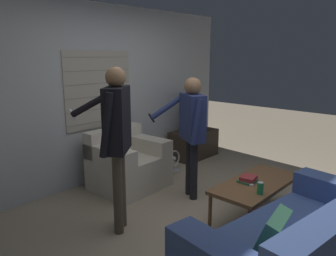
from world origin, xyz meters
TOP-DOWN VIEW (x-y plane):
  - ground_plane at (0.00, 0.00)m, footprint 16.00×16.00m
  - wall_back at (-0.00, 2.03)m, footprint 5.20×0.08m
  - couch_blue at (-0.49, -1.16)m, footprint 2.01×1.18m
  - armchair_beige at (-0.02, 1.48)m, footprint 0.98×0.86m
  - coffee_table at (0.35, -0.31)m, footprint 1.19×0.54m
  - tv_stand at (1.71, 1.67)m, footprint 0.88×0.50m
  - tv at (1.71, 1.67)m, footprint 0.66×0.68m
  - person_left_standing at (-0.84, 0.66)m, footprint 0.53×0.84m
  - person_right_standing at (0.33, 0.62)m, footprint 0.53×0.75m
  - book_stack at (0.28, -0.24)m, footprint 0.20×0.18m
  - soda_can at (0.08, -0.49)m, footprint 0.07×0.07m
  - spare_remote at (0.21, -0.28)m, footprint 0.08×0.14m
  - floor_fan at (0.89, 1.42)m, footprint 0.28×0.20m

SIDE VIEW (x-z plane):
  - ground_plane at x=0.00m, z-range 0.00..0.00m
  - floor_fan at x=0.89m, z-range -0.02..0.33m
  - tv_stand at x=1.71m, z-range 0.00..0.49m
  - armchair_beige at x=-0.02m, z-range -0.07..0.75m
  - couch_blue at x=-0.49m, z-range -0.12..0.80m
  - coffee_table at x=0.35m, z-range 0.19..0.64m
  - spare_remote at x=0.21m, z-range 0.45..0.48m
  - book_stack at x=0.28m, z-range 0.45..0.52m
  - soda_can at x=0.08m, z-range 0.45..0.58m
  - tv at x=1.71m, z-range 0.49..1.06m
  - person_right_standing at x=0.33m, z-range 0.21..1.78m
  - person_left_standing at x=-0.84m, z-range 0.24..1.96m
  - wall_back at x=0.00m, z-range 0.00..2.55m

